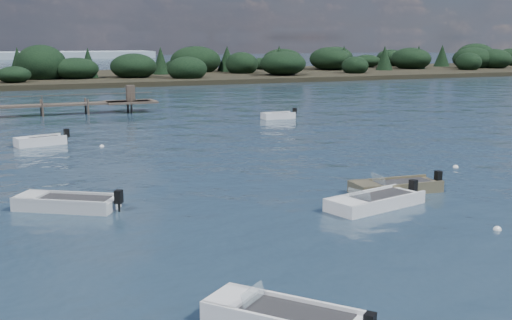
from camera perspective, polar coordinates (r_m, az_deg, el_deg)
name	(u,v)px	position (r m, az deg, el deg)	size (l,w,h in m)	color
ground	(75,102)	(78.03, -15.78, 4.94)	(400.00, 400.00, 0.00)	#172736
dinghy_mid_white_b	(395,189)	(32.21, 12.27, -2.52)	(4.84, 1.98, 1.19)	brown
dinghy_mid_grey	(67,205)	(29.58, -16.49, -3.89)	(4.63, 3.82, 1.22)	#B8BEC0
tender_far_grey_b	(278,117)	(60.01, 1.98, 3.85)	(3.46, 1.32, 1.18)	silver
tender_far_white	(41,143)	(47.55, -18.60, 1.47)	(3.85, 2.16, 1.29)	silver
dinghy_near_olive	(284,320)	(17.38, 2.46, -14.05)	(3.89, 4.29, 1.12)	silver
dinghy_mid_white_a	(375,204)	(29.19, 10.52, -3.84)	(5.20, 2.89, 1.19)	silver
buoy_b	(497,230)	(27.13, 20.66, -5.83)	(0.32, 0.32, 0.32)	white
buoy_d	(456,167)	(39.16, 17.32, -0.64)	(0.32, 0.32, 0.32)	white
buoy_e	(102,147)	(45.77, -13.54, 1.16)	(0.32, 0.32, 0.32)	white
far_headland	(183,67)	(122.21, -6.50, 8.19)	(190.00, 40.00, 5.80)	black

